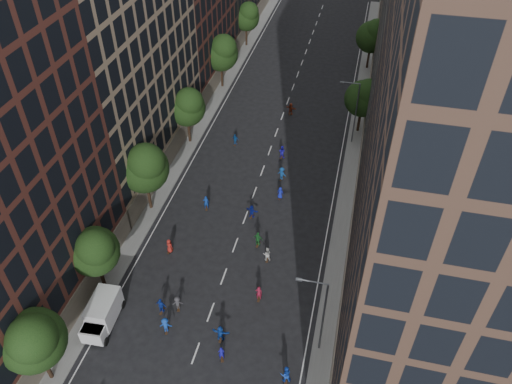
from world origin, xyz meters
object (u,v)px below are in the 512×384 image
streetlamp_near (321,313)px  streetlamp_far (354,110)px  cargo_van (102,314)px  skater_1 (221,353)px  skater_2 (286,374)px

streetlamp_near → streetlamp_far: same height
streetlamp_near → cargo_van: streetlamp_near is taller
streetlamp_far → cargo_van: size_ratio=1.75×
streetlamp_far → skater_1: bearing=-102.5°
streetlamp_near → skater_2: (-2.12, -3.69, -4.21)m
skater_2 → skater_1: bearing=-24.5°
skater_1 → skater_2: bearing=148.4°
cargo_van → skater_1: bearing=-8.4°
skater_2 → streetlamp_far: bearing=-110.5°
skater_1 → streetlamp_near: bearing=176.0°
streetlamp_near → cargo_van: size_ratio=1.75×
cargo_van → skater_1: cargo_van is taller
streetlamp_far → skater_2: 36.99m
skater_1 → skater_2: 5.88m
streetlamp_far → skater_1: (-7.95, -35.94, -4.38)m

